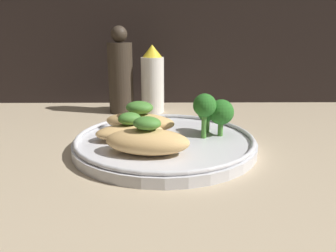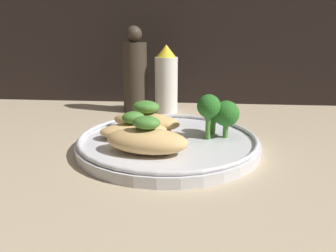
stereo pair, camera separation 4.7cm
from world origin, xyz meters
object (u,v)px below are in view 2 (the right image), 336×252
(plate, at_px, (168,142))
(sauce_bottle, at_px, (166,80))
(broccoli_bunch, at_px, (218,112))
(pepper_grinder, at_px, (135,74))

(plate, bearing_deg, sauce_bottle, 96.26)
(broccoli_bunch, distance_m, sauce_bottle, 0.23)
(plate, xyz_separation_m, broccoli_bunch, (0.07, 0.02, 0.04))
(plate, distance_m, pepper_grinder, 0.25)
(sauce_bottle, xyz_separation_m, pepper_grinder, (-0.07, 0.00, 0.01))
(broccoli_bunch, bearing_deg, pepper_grinder, 127.55)
(pepper_grinder, bearing_deg, plate, -68.23)
(plate, xyz_separation_m, pepper_grinder, (-0.09, 0.23, 0.07))
(plate, height_order, broccoli_bunch, broccoli_bunch)
(sauce_bottle, bearing_deg, broccoli_bunch, -65.49)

